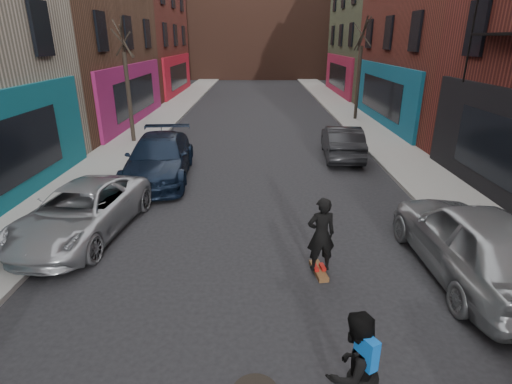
{
  "coord_description": "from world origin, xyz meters",
  "views": [
    {
      "loc": [
        -0.0,
        -1.48,
        4.85
      ],
      "look_at": [
        -0.04,
        7.01,
        1.6
      ],
      "focal_mm": 28.0,
      "sensor_mm": 36.0,
      "label": 1
    }
  ],
  "objects_px": {
    "tree_left_far": "(126,73)",
    "skateboard": "(319,271)",
    "skateboarder": "(321,235)",
    "tree_right_far": "(360,63)",
    "parked_right_end": "(342,142)",
    "pedestrian": "(353,370)",
    "parked_right_far": "(474,241)",
    "parked_left_far": "(81,211)",
    "parked_left_end": "(159,158)"
  },
  "relations": [
    {
      "from": "tree_left_far",
      "to": "skateboarder",
      "type": "distance_m",
      "value": 14.25
    },
    {
      "from": "skateboard",
      "to": "pedestrian",
      "type": "xyz_separation_m",
      "value": [
        -0.13,
        -3.67,
        0.82
      ]
    },
    {
      "from": "parked_right_far",
      "to": "skateboarder",
      "type": "bearing_deg",
      "value": -3.08
    },
    {
      "from": "parked_right_end",
      "to": "skateboarder",
      "type": "xyz_separation_m",
      "value": [
        -2.29,
        -9.31,
        0.25
      ]
    },
    {
      "from": "skateboarder",
      "to": "skateboard",
      "type": "bearing_deg",
      "value": 180.0
    },
    {
      "from": "tree_right_far",
      "to": "parked_left_far",
      "type": "height_order",
      "value": "tree_right_far"
    },
    {
      "from": "parked_right_far",
      "to": "tree_right_far",
      "type": "bearing_deg",
      "value": -96.57
    },
    {
      "from": "tree_right_far",
      "to": "parked_right_far",
      "type": "distance_m",
      "value": 18.19
    },
    {
      "from": "parked_left_far",
      "to": "skateboarder",
      "type": "xyz_separation_m",
      "value": [
        5.96,
        -1.85,
        0.29
      ]
    },
    {
      "from": "pedestrian",
      "to": "tree_right_far",
      "type": "bearing_deg",
      "value": -132.55
    },
    {
      "from": "tree_left_far",
      "to": "skateboard",
      "type": "height_order",
      "value": "tree_left_far"
    },
    {
      "from": "tree_left_far",
      "to": "skateboarder",
      "type": "bearing_deg",
      "value": -57.44
    },
    {
      "from": "tree_left_far",
      "to": "pedestrian",
      "type": "height_order",
      "value": "tree_left_far"
    },
    {
      "from": "tree_right_far",
      "to": "skateboarder",
      "type": "xyz_separation_m",
      "value": [
        -4.84,
        -17.83,
        -2.58
      ]
    },
    {
      "from": "tree_right_far",
      "to": "skateboard",
      "type": "bearing_deg",
      "value": -105.2
    },
    {
      "from": "parked_right_far",
      "to": "skateboard",
      "type": "relative_size",
      "value": 6.22
    },
    {
      "from": "parked_right_end",
      "to": "skateboarder",
      "type": "relative_size",
      "value": 2.49
    },
    {
      "from": "parked_left_far",
      "to": "parked_right_far",
      "type": "distance_m",
      "value": 9.4
    },
    {
      "from": "parked_left_far",
      "to": "skateboarder",
      "type": "height_order",
      "value": "skateboarder"
    },
    {
      "from": "parked_left_far",
      "to": "skateboarder",
      "type": "distance_m",
      "value": 6.24
    },
    {
      "from": "tree_left_far",
      "to": "skateboard",
      "type": "xyz_separation_m",
      "value": [
        7.56,
        -11.83,
        -3.33
      ]
    },
    {
      "from": "parked_left_far",
      "to": "skateboarder",
      "type": "relative_size",
      "value": 2.8
    },
    {
      "from": "skateboarder",
      "to": "parked_left_end",
      "type": "bearing_deg",
      "value": -61.37
    },
    {
      "from": "parked_right_end",
      "to": "skateboard",
      "type": "bearing_deg",
      "value": 80.18
    },
    {
      "from": "tree_right_far",
      "to": "parked_right_end",
      "type": "xyz_separation_m",
      "value": [
        -2.55,
        -8.53,
        -2.83
      ]
    },
    {
      "from": "tree_right_far",
      "to": "pedestrian",
      "type": "xyz_separation_m",
      "value": [
        -4.97,
        -21.5,
        -2.66
      ]
    },
    {
      "from": "pedestrian",
      "to": "parked_right_end",
      "type": "bearing_deg",
      "value": -130.09
    },
    {
      "from": "tree_left_far",
      "to": "parked_left_far",
      "type": "relative_size",
      "value": 1.37
    },
    {
      "from": "parked_left_far",
      "to": "parked_right_end",
      "type": "xyz_separation_m",
      "value": [
        8.25,
        7.46,
        0.04
      ]
    },
    {
      "from": "parked_right_end",
      "to": "skateboarder",
      "type": "height_order",
      "value": "skateboarder"
    },
    {
      "from": "pedestrian",
      "to": "tree_left_far",
      "type": "bearing_deg",
      "value": -93.93
    },
    {
      "from": "tree_right_far",
      "to": "parked_right_end",
      "type": "distance_m",
      "value": 9.34
    },
    {
      "from": "parked_left_end",
      "to": "skateboarder",
      "type": "distance_m",
      "value": 8.16
    },
    {
      "from": "tree_right_far",
      "to": "skateboard",
      "type": "relative_size",
      "value": 8.5
    },
    {
      "from": "pedestrian",
      "to": "parked_right_far",
      "type": "bearing_deg",
      "value": -162.81
    },
    {
      "from": "skateboard",
      "to": "skateboarder",
      "type": "bearing_deg",
      "value": 0.0
    },
    {
      "from": "parked_left_far",
      "to": "parked_right_end",
      "type": "distance_m",
      "value": 11.12
    },
    {
      "from": "skateboarder",
      "to": "pedestrian",
      "type": "height_order",
      "value": "skateboarder"
    },
    {
      "from": "parked_right_far",
      "to": "pedestrian",
      "type": "bearing_deg",
      "value": 45.26
    },
    {
      "from": "parked_left_end",
      "to": "skateboard",
      "type": "relative_size",
      "value": 6.74
    },
    {
      "from": "skateboard",
      "to": "pedestrian",
      "type": "height_order",
      "value": "pedestrian"
    },
    {
      "from": "parked_right_far",
      "to": "parked_right_end",
      "type": "distance_m",
      "value": 9.45
    },
    {
      "from": "tree_left_far",
      "to": "skateboarder",
      "type": "height_order",
      "value": "tree_left_far"
    },
    {
      "from": "tree_right_far",
      "to": "skateboard",
      "type": "xyz_separation_m",
      "value": [
        -4.84,
        -17.83,
        -3.48
      ]
    },
    {
      "from": "skateboard",
      "to": "parked_left_end",
      "type": "bearing_deg",
      "value": 118.63
    },
    {
      "from": "tree_left_far",
      "to": "tree_right_far",
      "type": "xyz_separation_m",
      "value": [
        12.4,
        6.0,
        0.15
      ]
    },
    {
      "from": "skateboarder",
      "to": "tree_right_far",
      "type": "bearing_deg",
      "value": -114.18
    },
    {
      "from": "pedestrian",
      "to": "skateboard",
      "type": "bearing_deg",
      "value": -121.49
    },
    {
      "from": "parked_left_end",
      "to": "pedestrian",
      "type": "relative_size",
      "value": 3.12
    },
    {
      "from": "parked_left_far",
      "to": "parked_right_end",
      "type": "height_order",
      "value": "parked_right_end"
    }
  ]
}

